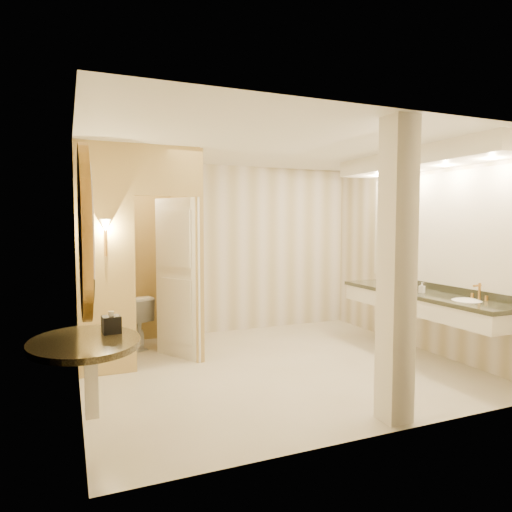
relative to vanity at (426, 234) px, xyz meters
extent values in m
plane|color=beige|center=(-1.98, 0.40, -1.63)|extent=(4.50, 4.50, 0.00)
plane|color=white|center=(-1.98, 0.40, 1.07)|extent=(4.50, 4.50, 0.00)
cube|color=silver|center=(-1.98, 2.40, -0.28)|extent=(4.50, 0.02, 2.70)
cube|color=silver|center=(-1.98, -1.60, -0.28)|extent=(4.50, 0.02, 2.70)
cube|color=silver|center=(-4.23, 0.40, -0.28)|extent=(0.02, 4.00, 2.70)
cube|color=silver|center=(0.27, 0.40, -0.28)|extent=(0.02, 4.00, 2.70)
cube|color=#E8C279|center=(-2.78, 1.65, -0.28)|extent=(0.10, 1.50, 2.70)
cube|color=#E8C279|center=(-3.90, 0.90, -0.28)|extent=(0.65, 0.10, 2.70)
cube|color=#E8C279|center=(-3.18, 0.90, 0.77)|extent=(0.80, 0.10, 0.60)
cube|color=white|center=(-2.98, 1.25, -0.58)|extent=(0.45, 0.72, 2.10)
cylinder|color=#B5823A|center=(-3.90, 0.83, -0.08)|extent=(0.03, 0.03, 0.30)
cone|color=white|center=(-3.90, 0.83, 0.12)|extent=(0.14, 0.14, 0.14)
cube|color=white|center=(-0.03, 0.00, -0.90)|extent=(0.60, 2.62, 0.24)
cube|color=black|center=(-0.03, 0.00, -0.78)|extent=(0.64, 2.66, 0.05)
cube|color=black|center=(0.25, 0.00, -0.71)|extent=(0.03, 2.62, 0.10)
ellipsoid|color=white|center=(-0.03, -0.71, -0.80)|extent=(0.40, 0.44, 0.15)
cylinder|color=#B5823A|center=(0.17, -0.71, -0.67)|extent=(0.03, 0.03, 0.22)
ellipsoid|color=white|center=(-0.03, 0.71, -0.80)|extent=(0.40, 0.44, 0.15)
cylinder|color=#B5823A|center=(0.17, 0.71, -0.67)|extent=(0.03, 0.03, 0.22)
cube|color=white|center=(0.25, 0.00, 0.07)|extent=(0.03, 2.62, 1.40)
cube|color=white|center=(-0.03, 0.00, 0.96)|extent=(0.75, 2.82, 0.22)
cylinder|color=black|center=(-4.21, -0.90, -0.78)|extent=(1.05, 1.05, 0.05)
cube|color=white|center=(-4.17, -0.90, -1.08)|extent=(0.10, 0.10, 0.60)
cylinder|color=gold|center=(-4.19, -0.90, 0.07)|extent=(0.07, 1.05, 1.05)
cylinder|color=white|center=(-4.15, -0.90, 0.07)|extent=(0.02, 0.84, 0.84)
cube|color=white|center=(-1.63, -1.40, -0.28)|extent=(0.25, 0.25, 2.70)
cube|color=black|center=(-4.00, -0.76, -0.68)|extent=(0.15, 0.15, 0.14)
imported|color=white|center=(-3.51, 1.99, -1.25)|extent=(0.62, 0.83, 0.76)
imported|color=beige|center=(-0.10, -0.06, -0.69)|extent=(0.08, 0.08, 0.14)
imported|color=silver|center=(-0.15, 0.43, -0.69)|extent=(0.13, 0.13, 0.13)
imported|color=#C6B28C|center=(-0.07, 0.44, -0.64)|extent=(0.10, 0.10, 0.23)
camera|label=1|loc=(-4.32, -4.62, 0.15)|focal=32.00mm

